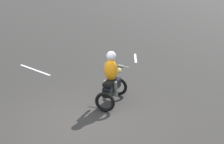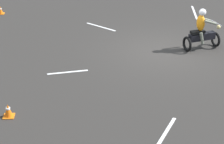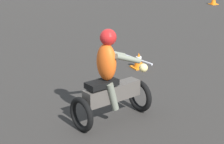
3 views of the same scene
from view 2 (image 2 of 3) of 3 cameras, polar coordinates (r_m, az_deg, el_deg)
ground_plane at (r=17.21m, az=6.85°, el=2.68°), size 120.00×120.00×0.00m
motorcycle_rider_foreground at (r=17.41m, az=11.64°, el=5.18°), size 1.05×1.55×1.66m
traffic_cone_near_left at (r=22.01m, az=-14.36°, el=7.82°), size 0.32×0.32×0.38m
traffic_cone_mid_left at (r=13.08m, az=-13.40°, el=-4.95°), size 0.32×0.32×0.41m
lane_stripe_e at (r=21.97m, az=10.72°, el=7.66°), size 2.08×0.28×0.01m
lane_stripe_ne at (r=19.67m, az=-1.46°, el=5.92°), size 1.16×1.33×0.01m
lane_stripe_n at (r=15.49m, az=-5.79°, el=-0.01°), size 0.37×1.44×0.01m
lane_stripe_nw at (r=12.24m, az=7.06°, el=-7.80°), size 1.48×0.81×0.01m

